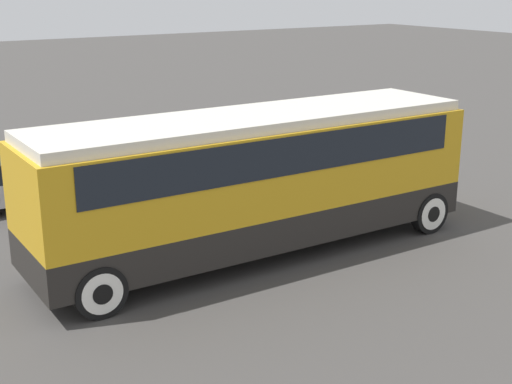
% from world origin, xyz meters
% --- Properties ---
extents(ground_plane, '(120.00, 120.00, 0.00)m').
position_xyz_m(ground_plane, '(0.00, 0.00, 0.00)').
color(ground_plane, '#423F3D').
extents(tour_bus, '(10.10, 2.59, 3.16)m').
position_xyz_m(tour_bus, '(0.10, -0.00, 1.89)').
color(tour_bus, black).
rests_on(tour_bus, ground_plane).
extents(parked_car_near, '(4.11, 1.89, 1.37)m').
position_xyz_m(parked_car_near, '(-3.20, 6.39, 0.69)').
color(parked_car_near, '#BCBCC1').
rests_on(parked_car_near, ground_plane).
extents(parked_car_mid, '(4.05, 1.88, 1.46)m').
position_xyz_m(parked_car_mid, '(1.21, 5.06, 0.72)').
color(parked_car_mid, maroon).
rests_on(parked_car_mid, ground_plane).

